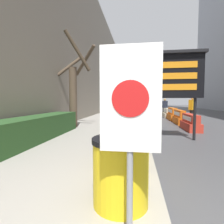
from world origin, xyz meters
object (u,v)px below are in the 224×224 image
at_px(traffic_light_near_curb, 148,85).
at_px(pedestrian_passerby, 165,106).
at_px(jersey_barrier_orange_near, 172,115).
at_px(warning_sign, 130,111).
at_px(barrel_drum_middle, 123,150).
at_px(barrel_drum_foreground, 121,171).
at_px(barrel_drum_back, 128,139).
at_px(jersey_barrier_cream, 167,113).
at_px(message_board, 167,76).
at_px(jersey_barrier_red_striped, 190,123).
at_px(traffic_cone_near, 180,114).
at_px(jersey_barrier_orange_far, 179,118).
at_px(pedestrian_worker, 192,107).

xyz_separation_m(traffic_light_near_curb, pedestrian_passerby, (1.28, -4.53, -2.32)).
bearing_deg(jersey_barrier_orange_near, warning_sign, -102.62).
bearing_deg(barrel_drum_middle, traffic_light_near_curb, 85.46).
xyz_separation_m(barrel_drum_foreground, barrel_drum_back, (-0.02, 1.85, 0.00)).
xyz_separation_m(barrel_drum_middle, jersey_barrier_cream, (2.79, 12.67, -0.22)).
bearing_deg(pedestrian_passerby, jersey_barrier_orange_near, 128.31).
xyz_separation_m(barrel_drum_back, jersey_barrier_cream, (2.76, 11.74, -0.22)).
bearing_deg(message_board, barrel_drum_back, -115.45).
xyz_separation_m(barrel_drum_back, traffic_light_near_curb, (1.38, 16.77, 2.72)).
distance_m(traffic_light_near_curb, pedestrian_passerby, 5.25).
height_order(jersey_barrier_red_striped, traffic_cone_near, jersey_barrier_red_striped).
bearing_deg(warning_sign, jersey_barrier_red_striped, 70.11).
bearing_deg(jersey_barrier_cream, barrel_drum_foreground, -101.42).
bearing_deg(jersey_barrier_orange_far, message_board, -108.54).
bearing_deg(barrel_drum_foreground, traffic_light_near_curb, 85.82).
distance_m(barrel_drum_foreground, warning_sign, 0.93).
distance_m(traffic_cone_near, pedestrian_worker, 3.37).
height_order(message_board, traffic_light_near_curb, traffic_light_near_curb).
bearing_deg(jersey_barrier_cream, barrel_drum_middle, -102.41).
relative_size(barrel_drum_middle, pedestrian_worker, 0.49).
bearing_deg(jersey_barrier_red_striped, barrel_drum_back, -119.54).
relative_size(barrel_drum_back, traffic_cone_near, 1.28).
distance_m(barrel_drum_back, jersey_barrier_orange_far, 7.65).
height_order(jersey_barrier_orange_far, pedestrian_worker, pedestrian_worker).
bearing_deg(barrel_drum_foreground, jersey_barrier_orange_near, 76.20).
distance_m(barrel_drum_foreground, traffic_light_near_curb, 18.87).
distance_m(message_board, jersey_barrier_orange_far, 5.14).
bearing_deg(jersey_barrier_orange_near, jersey_barrier_cream, 90.00).
bearing_deg(pedestrian_worker, barrel_drum_foreground, 26.25).
bearing_deg(pedestrian_worker, jersey_barrier_cream, -119.04).
distance_m(barrel_drum_middle, traffic_light_near_curb, 17.96).
bearing_deg(barrel_drum_back, message_board, 64.55).
height_order(jersey_barrier_orange_far, pedestrian_passerby, pedestrian_passerby).
xyz_separation_m(jersey_barrier_orange_far, traffic_light_near_curb, (-1.38, 9.64, 2.89)).
bearing_deg(barrel_drum_middle, traffic_cone_near, 72.57).
height_order(jersey_barrier_red_striped, pedestrian_worker, pedestrian_worker).
xyz_separation_m(warning_sign, traffic_light_near_curb, (1.23, 19.12, 1.94)).
distance_m(traffic_light_near_curb, pedestrian_worker, 9.46).
relative_size(barrel_drum_middle, barrel_drum_back, 1.00).
bearing_deg(barrel_drum_back, barrel_drum_foreground, -89.53).
relative_size(barrel_drum_middle, jersey_barrier_orange_far, 0.47).
bearing_deg(pedestrian_worker, pedestrian_passerby, -119.28).
height_order(warning_sign, pedestrian_worker, warning_sign).
bearing_deg(jersey_barrier_cream, pedestrian_passerby, 101.82).
xyz_separation_m(jersey_barrier_orange_far, jersey_barrier_cream, (-0.00, 4.61, -0.04)).
distance_m(barrel_drum_back, traffic_cone_near, 11.80).
distance_m(jersey_barrier_cream, traffic_light_near_curb, 5.99).
height_order(warning_sign, jersey_barrier_orange_near, warning_sign).
xyz_separation_m(barrel_drum_middle, traffic_cone_near, (3.80, 12.11, -0.23)).
bearing_deg(barrel_drum_foreground, message_board, 74.60).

